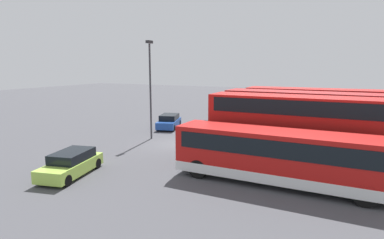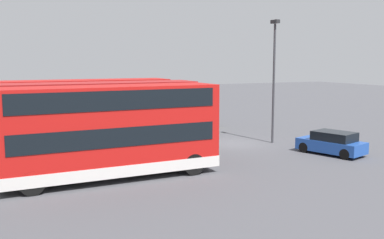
{
  "view_description": "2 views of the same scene",
  "coord_description": "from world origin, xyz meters",
  "px_view_note": "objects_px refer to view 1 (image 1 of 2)",
  "views": [
    {
      "loc": [
        22.16,
        12.45,
        6.39
      ],
      "look_at": [
        -1.46,
        0.96,
        1.92
      ],
      "focal_mm": 29.59,
      "sensor_mm": 36.0,
      "label": 1
    },
    {
      "loc": [
        -26.17,
        15.77,
        5.73
      ],
      "look_at": [
        1.99,
        2.08,
        1.59
      ],
      "focal_mm": 41.52,
      "sensor_mm": 36.0,
      "label": 2
    }
  ],
  "objects_px": {
    "bus_double_decker_second": "(304,121)",
    "bus_single_deck_fourth": "(278,155)",
    "car_hatchback_silver": "(71,164)",
    "bus_double_decker_third": "(301,130)",
    "car_small_green": "(169,122)",
    "lamp_post_tall": "(150,83)",
    "bus_double_decker_near_end": "(311,114)"
  },
  "relations": [
    {
      "from": "bus_double_decker_second",
      "to": "bus_single_deck_fourth",
      "type": "relative_size",
      "value": 1.02
    },
    {
      "from": "car_hatchback_silver",
      "to": "bus_double_decker_third",
      "type": "bearing_deg",
      "value": 121.75
    },
    {
      "from": "bus_double_decker_third",
      "to": "car_small_green",
      "type": "xyz_separation_m",
      "value": [
        -7.55,
        -13.91,
        -1.75
      ]
    },
    {
      "from": "bus_single_deck_fourth",
      "to": "bus_double_decker_third",
      "type": "bearing_deg",
      "value": 167.76
    },
    {
      "from": "bus_single_deck_fourth",
      "to": "lamp_post_tall",
      "type": "relative_size",
      "value": 1.34
    },
    {
      "from": "bus_single_deck_fourth",
      "to": "car_hatchback_silver",
      "type": "bearing_deg",
      "value": -70.67
    },
    {
      "from": "bus_single_deck_fourth",
      "to": "car_small_green",
      "type": "distance_m",
      "value": 17.18
    },
    {
      "from": "bus_single_deck_fourth",
      "to": "lamp_post_tall",
      "type": "height_order",
      "value": "lamp_post_tall"
    },
    {
      "from": "lamp_post_tall",
      "to": "bus_double_decker_near_end",
      "type": "bearing_deg",
      "value": 109.28
    },
    {
      "from": "car_hatchback_silver",
      "to": "lamp_post_tall",
      "type": "height_order",
      "value": "lamp_post_tall"
    },
    {
      "from": "bus_double_decker_second",
      "to": "lamp_post_tall",
      "type": "relative_size",
      "value": 1.36
    },
    {
      "from": "bus_double_decker_third",
      "to": "lamp_post_tall",
      "type": "bearing_deg",
      "value": -101.98
    },
    {
      "from": "bus_double_decker_second",
      "to": "car_small_green",
      "type": "xyz_separation_m",
      "value": [
        -4.01,
        -13.64,
        -1.75
      ]
    },
    {
      "from": "bus_double_decker_near_end",
      "to": "bus_single_deck_fourth",
      "type": "bearing_deg",
      "value": -3.28
    },
    {
      "from": "bus_double_decker_second",
      "to": "bus_single_deck_fourth",
      "type": "height_order",
      "value": "bus_double_decker_second"
    },
    {
      "from": "bus_double_decker_third",
      "to": "car_hatchback_silver",
      "type": "height_order",
      "value": "bus_double_decker_third"
    },
    {
      "from": "bus_single_deck_fourth",
      "to": "car_hatchback_silver",
      "type": "distance_m",
      "value": 11.87
    },
    {
      "from": "car_hatchback_silver",
      "to": "lamp_post_tall",
      "type": "xyz_separation_m",
      "value": [
        -10.12,
        -1.03,
        4.24
      ]
    },
    {
      "from": "bus_double_decker_third",
      "to": "lamp_post_tall",
      "type": "relative_size",
      "value": 1.37
    },
    {
      "from": "bus_double_decker_third",
      "to": "bus_double_decker_second",
      "type": "bearing_deg",
      "value": -175.56
    },
    {
      "from": "lamp_post_tall",
      "to": "bus_double_decker_third",
      "type": "bearing_deg",
      "value": 78.02
    },
    {
      "from": "car_small_green",
      "to": "lamp_post_tall",
      "type": "bearing_deg",
      "value": 11.31
    },
    {
      "from": "bus_double_decker_near_end",
      "to": "car_small_green",
      "type": "bearing_deg",
      "value": -91.31
    },
    {
      "from": "bus_double_decker_third",
      "to": "lamp_post_tall",
      "type": "height_order",
      "value": "lamp_post_tall"
    },
    {
      "from": "bus_double_decker_second",
      "to": "lamp_post_tall",
      "type": "height_order",
      "value": "lamp_post_tall"
    },
    {
      "from": "bus_double_decker_near_end",
      "to": "car_hatchback_silver",
      "type": "relative_size",
      "value": 2.31
    },
    {
      "from": "bus_double_decker_second",
      "to": "car_small_green",
      "type": "height_order",
      "value": "bus_double_decker_second"
    },
    {
      "from": "bus_double_decker_near_end",
      "to": "bus_double_decker_third",
      "type": "relative_size",
      "value": 0.91
    },
    {
      "from": "car_hatchback_silver",
      "to": "car_small_green",
      "type": "bearing_deg",
      "value": -172.4
    },
    {
      "from": "lamp_post_tall",
      "to": "bus_double_decker_second",
      "type": "bearing_deg",
      "value": 93.55
    },
    {
      "from": "car_hatchback_silver",
      "to": "bus_single_deck_fourth",
      "type": "bearing_deg",
      "value": 109.33
    },
    {
      "from": "bus_double_decker_second",
      "to": "bus_double_decker_third",
      "type": "distance_m",
      "value": 3.54
    }
  ]
}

